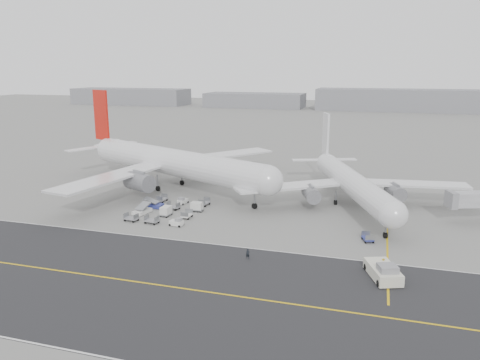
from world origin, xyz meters
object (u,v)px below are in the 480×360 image
(pushback_tug, at_px, (383,271))
(airliner_b, at_px, (351,182))
(airliner_a, at_px, (171,162))
(ground_crew_b, at_px, (383,265))
(ground_crew_a, at_px, (248,254))

(pushback_tug, bearing_deg, airliner_b, 80.91)
(airliner_a, bearing_deg, airliner_b, -68.56)
(ground_crew_b, bearing_deg, airliner_b, -95.67)
(airliner_a, relative_size, airliner_b, 1.28)
(airliner_a, height_order, ground_crew_a, airliner_a)
(ground_crew_a, distance_m, ground_crew_b, 19.25)
(pushback_tug, height_order, ground_crew_b, pushback_tug)
(ground_crew_a, bearing_deg, pushback_tug, -8.02)
(airliner_a, xyz_separation_m, airliner_b, (41.28, -2.02, -1.44))
(airliner_b, height_order, ground_crew_a, airliner_b)
(airliner_b, bearing_deg, pushback_tug, -100.05)
(airliner_b, distance_m, ground_crew_b, 32.97)
(airliner_a, relative_size, ground_crew_a, 38.02)
(airliner_b, height_order, pushback_tug, airliner_b)
(pushback_tug, xyz_separation_m, ground_crew_a, (-19.32, 1.26, -0.25))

